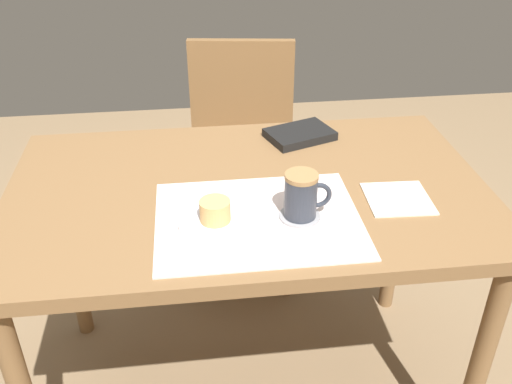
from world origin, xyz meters
TOP-DOWN VIEW (x-y plane):
  - dining_table at (0.00, 0.00)m, footprint 1.18×0.72m
  - wooden_chair at (0.05, 0.67)m, footprint 0.47×0.47m
  - placemat at (0.01, -0.15)m, footprint 0.46×0.36m
  - pastry_plate at (-0.09, -0.16)m, footprint 0.17×0.17m
  - pastry at (-0.09, -0.16)m, footprint 0.07×0.07m
  - coffee_coaster at (0.10, -0.15)m, footprint 0.09×0.09m
  - coffee_mug at (0.10, -0.15)m, footprint 0.11×0.07m
  - paper_napkin at (0.35, -0.10)m, footprint 0.16×0.16m
  - small_book at (0.18, 0.25)m, footprint 0.21×0.18m

SIDE VIEW (x-z plane):
  - wooden_chair at x=0.05m, z-range 0.05..0.90m
  - dining_table at x=0.00m, z-range 0.28..1.00m
  - placemat at x=0.01m, z-range 0.72..0.73m
  - paper_napkin at x=0.35m, z-range 0.72..0.73m
  - coffee_coaster at x=0.10m, z-range 0.73..0.73m
  - pastry_plate at x=-0.09m, z-range 0.73..0.74m
  - small_book at x=0.18m, z-range 0.72..0.75m
  - pastry at x=-0.09m, z-range 0.74..0.79m
  - coffee_mug at x=0.10m, z-range 0.73..0.84m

